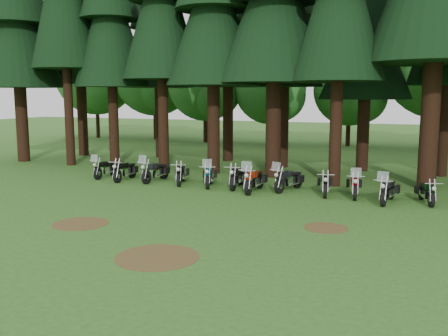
{
  "coord_description": "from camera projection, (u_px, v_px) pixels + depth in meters",
  "views": [
    {
      "loc": [
        7.29,
        -14.83,
        4.17
      ],
      "look_at": [
        -0.81,
        5.0,
        1.0
      ],
      "focal_mm": 40.0,
      "sensor_mm": 36.0,
      "label": 1
    }
  ],
  "objects": [
    {
      "name": "motorcycle_2",
      "position": [
        155.0,
        172.0,
        23.99
      ],
      "size": [
        0.45,
        2.23,
        1.4
      ],
      "rotation": [
        0.0,
        0.0,
        -0.06
      ],
      "color": "black",
      "rests_on": "ground"
    },
    {
      "name": "ground",
      "position": [
        190.0,
        218.0,
        16.92
      ],
      "size": [
        120.0,
        120.0,
        0.0
      ],
      "primitive_type": "plane",
      "color": "#2A5A1C",
      "rests_on": "ground"
    },
    {
      "name": "motorcycle_11",
      "position": [
        426.0,
        193.0,
        19.2
      ],
      "size": [
        0.63,
        1.92,
        0.8
      ],
      "rotation": [
        0.0,
        0.0,
        0.26
      ],
      "color": "black",
      "rests_on": "ground"
    },
    {
      "name": "dirt_patch_2",
      "position": [
        157.0,
        257.0,
        12.88
      ],
      "size": [
        2.2,
        2.2,
        0.01
      ],
      "primitive_type": "cylinder",
      "color": "#4C3D1E",
      "rests_on": "ground"
    },
    {
      "name": "motorcycle_1",
      "position": [
        125.0,
        171.0,
        24.36
      ],
      "size": [
        0.37,
        2.15,
        0.87
      ],
      "rotation": [
        0.0,
        0.0,
        0.09
      ],
      "color": "black",
      "rests_on": "ground"
    },
    {
      "name": "motorcycle_6",
      "position": [
        254.0,
        181.0,
        21.46
      ],
      "size": [
        0.43,
        2.31,
        1.46
      ],
      "rotation": [
        0.0,
        0.0,
        0.01
      ],
      "color": "black",
      "rests_on": "ground"
    },
    {
      "name": "motorcycle_10",
      "position": [
        388.0,
        191.0,
        19.27
      ],
      "size": [
        0.55,
        2.19,
        1.38
      ],
      "rotation": [
        0.0,
        0.0,
        -0.12
      ],
      "color": "black",
      "rests_on": "ground"
    },
    {
      "name": "dirt_patch_1",
      "position": [
        326.0,
        228.0,
        15.7
      ],
      "size": [
        1.4,
        1.4,
        0.01
      ],
      "primitive_type": "cylinder",
      "color": "#4C3D1E",
      "rests_on": "ground"
    },
    {
      "name": "decid_3",
      "position": [
        273.0,
        90.0,
        41.04
      ],
      "size": [
        6.12,
        5.95,
        7.65
      ],
      "color": "black",
      "rests_on": "ground"
    },
    {
      "name": "pine_back_2",
      "position": [
        228.0,
        2.0,
        30.32
      ],
      "size": [
        4.85,
        4.85,
        16.3
      ],
      "color": "black",
      "rests_on": "ground"
    },
    {
      "name": "decid_5",
      "position": [
        446.0,
        66.0,
        36.45
      ],
      "size": [
        8.45,
        8.21,
        10.56
      ],
      "color": "black",
      "rests_on": "ground"
    },
    {
      "name": "pine_back_4",
      "position": [
        368.0,
        16.0,
        26.34
      ],
      "size": [
        4.94,
        4.94,
        13.78
      ],
      "color": "black",
      "rests_on": "ground"
    },
    {
      "name": "dirt_patch_0",
      "position": [
        80.0,
        224.0,
        16.21
      ],
      "size": [
        1.8,
        1.8,
        0.01
      ],
      "primitive_type": "cylinder",
      "color": "#4C3D1E",
      "rests_on": "ground"
    },
    {
      "name": "motorcycle_3",
      "position": [
        181.0,
        174.0,
        23.44
      ],
      "size": [
        0.89,
        2.08,
        0.88
      ],
      "rotation": [
        0.0,
        0.0,
        0.36
      ],
      "color": "black",
      "rests_on": "ground"
    },
    {
      "name": "motorcycle_8",
      "position": [
        325.0,
        184.0,
        20.87
      ],
      "size": [
        0.55,
        2.09,
        0.86
      ],
      "rotation": [
        0.0,
        0.0,
        0.2
      ],
      "color": "black",
      "rests_on": "ground"
    },
    {
      "name": "decid_4",
      "position": [
        353.0,
        92.0,
        39.8
      ],
      "size": [
        5.93,
        5.76,
        7.41
      ],
      "color": "black",
      "rests_on": "ground"
    },
    {
      "name": "decid_1",
      "position": [
        156.0,
        76.0,
        45.64
      ],
      "size": [
        7.91,
        7.69,
        9.88
      ],
      "color": "black",
      "rests_on": "ground"
    },
    {
      "name": "pine_back_1",
      "position": [
        158.0,
        8.0,
        32.1
      ],
      "size": [
        4.52,
        4.52,
        16.22
      ],
      "color": "black",
      "rests_on": "ground"
    },
    {
      "name": "motorcycle_5",
      "position": [
        237.0,
        177.0,
        22.42
      ],
      "size": [
        0.45,
        2.25,
        0.92
      ],
      "rotation": [
        0.0,
        0.0,
        0.13
      ],
      "color": "black",
      "rests_on": "ground"
    },
    {
      "name": "decid_0",
      "position": [
        98.0,
        76.0,
        47.46
      ],
      "size": [
        8.0,
        7.78,
        10.0
      ],
      "color": "black",
      "rests_on": "ground"
    },
    {
      "name": "motorcycle_0",
      "position": [
        106.0,
        169.0,
        25.17
      ],
      "size": [
        0.39,
        2.04,
        1.28
      ],
      "rotation": [
        0.0,
        0.0,
        0.04
      ],
      "color": "black",
      "rests_on": "ground"
    },
    {
      "name": "motorcycle_7",
      "position": [
        289.0,
        180.0,
        21.69
      ],
      "size": [
        0.88,
        2.17,
        1.38
      ],
      "rotation": [
        0.0,
        0.0,
        -0.29
      ],
      "color": "black",
      "rests_on": "ground"
    },
    {
      "name": "motorcycle_9",
      "position": [
        354.0,
        186.0,
        20.42
      ],
      "size": [
        0.62,
        2.16,
        1.36
      ],
      "rotation": [
        0.0,
        0.0,
        0.16
      ],
      "color": "black",
      "rests_on": "ground"
    },
    {
      "name": "pine_front_0",
      "position": [
        15.0,
        2.0,
        30.07
      ],
      "size": [
        5.49,
        5.49,
        16.17
      ],
      "color": "black",
      "rests_on": "ground"
    },
    {
      "name": "pine_back_0",
      "position": [
        78.0,
        1.0,
        33.04
      ],
      "size": [
        5.0,
        5.0,
        17.21
      ],
      "color": "black",
      "rests_on": "ground"
    },
    {
      "name": "decid_2",
      "position": [
        207.0,
        85.0,
        42.79
      ],
      "size": [
        6.72,
        6.53,
        8.4
      ],
      "color": "black",
      "rests_on": "ground"
    },
    {
      "name": "motorcycle_4",
      "position": [
        209.0,
        176.0,
        22.78
      ],
      "size": [
        0.99,
        2.17,
        1.39
      ],
      "rotation": [
        0.0,
        0.0,
        0.34
      ],
      "color": "black",
      "rests_on": "ground"
    }
  ]
}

